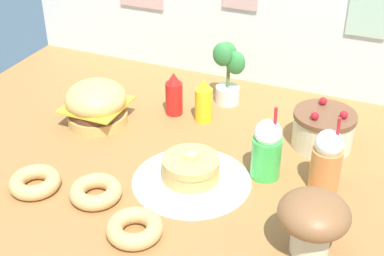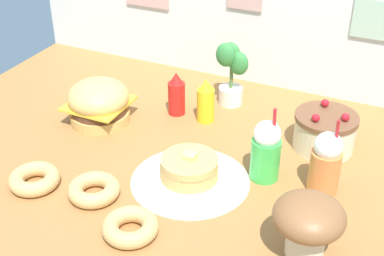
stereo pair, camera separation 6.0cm
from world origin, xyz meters
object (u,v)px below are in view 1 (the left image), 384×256
object	(u,v)px
layer_cake	(323,129)
orange_float_cup	(327,160)
pancake_stack	(191,171)
donut_vanilla	(134,228)
ketchup_bottle	(174,95)
burger	(96,104)
mustard_bottle	(204,101)
cream_soda_cup	(267,149)
donut_chocolate	(96,191)
mushroom_stool	(313,219)
donut_pink_glaze	(35,182)
potted_plant	(228,71)

from	to	relation	value
layer_cake	orange_float_cup	bearing A→B (deg)	-77.61
pancake_stack	donut_vanilla	bearing A→B (deg)	-99.39
pancake_stack	ketchup_bottle	world-z (taller)	ketchup_bottle
burger	donut_vanilla	distance (m)	0.80
mustard_bottle	orange_float_cup	size ratio (longest dim) A/B	0.67
cream_soda_cup	donut_chocolate	world-z (taller)	cream_soda_cup
orange_float_cup	pancake_stack	bearing A→B (deg)	-161.17
layer_cake	mushroom_stool	distance (m)	0.67
donut_pink_glaze	donut_vanilla	xyz separation A→B (m)	(0.48, -0.08, 0.00)
orange_float_cup	cream_soda_cup	bearing A→B (deg)	-176.32
cream_soda_cup	donut_chocolate	size ratio (longest dim) A/B	1.61
cream_soda_cup	ketchup_bottle	bearing A→B (deg)	149.74
pancake_stack	orange_float_cup	world-z (taller)	orange_float_cup
cream_soda_cup	donut_chocolate	xyz separation A→B (m)	(-0.55, -0.39, -0.09)
layer_cake	orange_float_cup	distance (m)	0.30
layer_cake	mustard_bottle	bearing A→B (deg)	179.59
donut_pink_glaze	donut_chocolate	xyz separation A→B (m)	(0.25, 0.04, 0.00)
donut_chocolate	orange_float_cup	bearing A→B (deg)	27.35
layer_cake	donut_pink_glaze	bearing A→B (deg)	-142.55
pancake_stack	mustard_bottle	xyz separation A→B (m)	(-0.13, 0.46, 0.05)
burger	donut_vanilla	world-z (taller)	burger
cream_soda_cup	mushroom_stool	distance (m)	0.43
orange_float_cup	donut_chocolate	world-z (taller)	orange_float_cup
cream_soda_cup	donut_pink_glaze	world-z (taller)	cream_soda_cup
layer_cake	potted_plant	world-z (taller)	potted_plant
donut_vanilla	cream_soda_cup	bearing A→B (deg)	58.16
mustard_bottle	donut_chocolate	xyz separation A→B (m)	(-0.16, -0.70, -0.07)
cream_soda_cup	donut_vanilla	distance (m)	0.61
burger	mustard_bottle	xyz separation A→B (m)	(0.45, 0.21, 0.00)
donut_pink_glaze	donut_vanilla	world-z (taller)	same
potted_plant	cream_soda_cup	bearing A→B (deg)	-56.33
pancake_stack	donut_vanilla	xyz separation A→B (m)	(-0.06, -0.36, -0.02)
mustard_bottle	cream_soda_cup	size ratio (longest dim) A/B	0.67
mustard_bottle	donut_vanilla	bearing A→B (deg)	-84.93
potted_plant	orange_float_cup	bearing A→B (deg)	-41.17
donut_pink_glaze	potted_plant	distance (m)	1.05
pancake_stack	layer_cake	bearing A→B (deg)	47.39
ketchup_bottle	donut_vanilla	size ratio (longest dim) A/B	1.08
burger	donut_chocolate	distance (m)	0.57
mustard_bottle	ketchup_bottle	bearing A→B (deg)	178.38
donut_vanilla	mushroom_stool	xyz separation A→B (m)	(0.57, 0.16, 0.11)
donut_vanilla	potted_plant	bearing A→B (deg)	91.52
ketchup_bottle	cream_soda_cup	world-z (taller)	cream_soda_cup
mustard_bottle	cream_soda_cup	world-z (taller)	cream_soda_cup
orange_float_cup	layer_cake	bearing A→B (deg)	102.39
burger	ketchup_bottle	world-z (taller)	ketchup_bottle
layer_cake	mustard_bottle	world-z (taller)	mustard_bottle
ketchup_bottle	donut_chocolate	xyz separation A→B (m)	(-0.01, -0.70, -0.07)
donut_pink_glaze	mushroom_stool	size ratio (longest dim) A/B	0.85
ketchup_bottle	donut_pink_glaze	bearing A→B (deg)	-108.77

